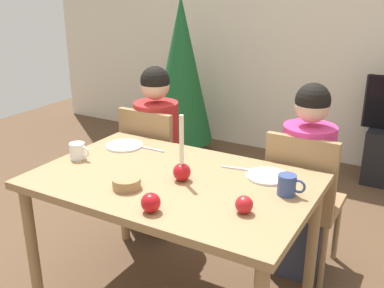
{
  "coord_description": "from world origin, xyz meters",
  "views": [
    {
      "loc": [
        1.11,
        -1.74,
        1.68
      ],
      "look_at": [
        0.0,
        0.2,
        0.87
      ],
      "focal_mm": 41.86,
      "sensor_mm": 36.0,
      "label": 1
    }
  ],
  "objects_px": {
    "person_right_child": "(305,185)",
    "chair_right": "(302,196)",
    "dining_table": "(173,193)",
    "mug_left": "(78,151)",
    "plate_right": "(268,176)",
    "mug_right": "(288,185)",
    "apple_near_candle": "(151,203)",
    "bowl_walnuts": "(127,183)",
    "candle_centerpiece": "(181,168)",
    "plate_left": "(124,146)",
    "christmas_tree": "(181,71)",
    "person_left_child": "(157,153)",
    "chair_left": "(155,162)",
    "apple_by_left_plate": "(244,205)"
  },
  "relations": [
    {
      "from": "person_right_child",
      "to": "chair_right",
      "type": "bearing_deg",
      "value": -90.0
    },
    {
      "from": "dining_table",
      "to": "mug_left",
      "type": "height_order",
      "value": "mug_left"
    },
    {
      "from": "plate_right",
      "to": "mug_right",
      "type": "height_order",
      "value": "mug_right"
    },
    {
      "from": "apple_near_candle",
      "to": "bowl_walnuts",
      "type": "bearing_deg",
      "value": 149.85
    },
    {
      "from": "dining_table",
      "to": "candle_centerpiece",
      "type": "xyz_separation_m",
      "value": [
        0.06,
        -0.0,
        0.15
      ]
    },
    {
      "from": "bowl_walnuts",
      "to": "plate_left",
      "type": "bearing_deg",
      "value": 129.01
    },
    {
      "from": "chair_right",
      "to": "person_right_child",
      "type": "height_order",
      "value": "person_right_child"
    },
    {
      "from": "person_right_child",
      "to": "plate_right",
      "type": "height_order",
      "value": "person_right_child"
    },
    {
      "from": "mug_left",
      "to": "bowl_walnuts",
      "type": "bearing_deg",
      "value": -19.9
    },
    {
      "from": "christmas_tree",
      "to": "mug_left",
      "type": "height_order",
      "value": "christmas_tree"
    },
    {
      "from": "person_left_child",
      "to": "christmas_tree",
      "type": "distance_m",
      "value": 1.55
    },
    {
      "from": "plate_left",
      "to": "chair_left",
      "type": "bearing_deg",
      "value": 95.02
    },
    {
      "from": "chair_left",
      "to": "person_left_child",
      "type": "bearing_deg",
      "value": 90.0
    },
    {
      "from": "dining_table",
      "to": "chair_left",
      "type": "bearing_deg",
      "value": 131.01
    },
    {
      "from": "apple_near_candle",
      "to": "person_left_child",
      "type": "bearing_deg",
      "value": 122.84
    },
    {
      "from": "person_right_child",
      "to": "mug_left",
      "type": "height_order",
      "value": "person_right_child"
    },
    {
      "from": "chair_right",
      "to": "apple_by_left_plate",
      "type": "xyz_separation_m",
      "value": [
        -0.05,
        -0.76,
        0.28
      ]
    },
    {
      "from": "chair_right",
      "to": "mug_left",
      "type": "relative_size",
      "value": 6.95
    },
    {
      "from": "mug_left",
      "to": "apple_near_candle",
      "type": "relative_size",
      "value": 1.49
    },
    {
      "from": "bowl_walnuts",
      "to": "person_left_child",
      "type": "bearing_deg",
      "value": 115.29
    },
    {
      "from": "christmas_tree",
      "to": "apple_near_candle",
      "type": "height_order",
      "value": "christmas_tree"
    },
    {
      "from": "candle_centerpiece",
      "to": "apple_by_left_plate",
      "type": "height_order",
      "value": "candle_centerpiece"
    },
    {
      "from": "mug_left",
      "to": "mug_right",
      "type": "height_order",
      "value": "mug_right"
    },
    {
      "from": "person_right_child",
      "to": "bowl_walnuts",
      "type": "height_order",
      "value": "person_right_child"
    },
    {
      "from": "chair_left",
      "to": "apple_by_left_plate",
      "type": "relative_size",
      "value": 11.49
    },
    {
      "from": "person_right_child",
      "to": "candle_centerpiece",
      "type": "bearing_deg",
      "value": -125.06
    },
    {
      "from": "chair_left",
      "to": "mug_left",
      "type": "distance_m",
      "value": 0.71
    },
    {
      "from": "dining_table",
      "to": "bowl_walnuts",
      "type": "distance_m",
      "value": 0.27
    },
    {
      "from": "dining_table",
      "to": "person_right_child",
      "type": "distance_m",
      "value": 0.82
    },
    {
      "from": "chair_right",
      "to": "mug_left",
      "type": "distance_m",
      "value": 1.31
    },
    {
      "from": "dining_table",
      "to": "person_right_child",
      "type": "bearing_deg",
      "value": 51.59
    },
    {
      "from": "person_left_child",
      "to": "plate_left",
      "type": "height_order",
      "value": "person_left_child"
    },
    {
      "from": "plate_right",
      "to": "mug_right",
      "type": "xyz_separation_m",
      "value": [
        0.15,
        -0.14,
        0.04
      ]
    },
    {
      "from": "plate_right",
      "to": "apple_by_left_plate",
      "type": "distance_m",
      "value": 0.41
    },
    {
      "from": "chair_left",
      "to": "bowl_walnuts",
      "type": "bearing_deg",
      "value": -63.83
    },
    {
      "from": "dining_table",
      "to": "apple_by_left_plate",
      "type": "xyz_separation_m",
      "value": [
        0.46,
        -0.15,
        0.12
      ]
    },
    {
      "from": "dining_table",
      "to": "plate_right",
      "type": "bearing_deg",
      "value": 30.92
    },
    {
      "from": "apple_near_candle",
      "to": "apple_by_left_plate",
      "type": "height_order",
      "value": "apple_near_candle"
    },
    {
      "from": "mug_left",
      "to": "apple_near_candle",
      "type": "distance_m",
      "value": 0.77
    },
    {
      "from": "dining_table",
      "to": "apple_by_left_plate",
      "type": "bearing_deg",
      "value": -18.69
    },
    {
      "from": "candle_centerpiece",
      "to": "apple_by_left_plate",
      "type": "relative_size",
      "value": 4.33
    },
    {
      "from": "plate_right",
      "to": "apple_by_left_plate",
      "type": "xyz_separation_m",
      "value": [
        0.04,
        -0.4,
        0.03
      ]
    },
    {
      "from": "apple_by_left_plate",
      "to": "mug_right",
      "type": "bearing_deg",
      "value": 67.97
    },
    {
      "from": "chair_right",
      "to": "bowl_walnuts",
      "type": "bearing_deg",
      "value": -127.94
    },
    {
      "from": "dining_table",
      "to": "candle_centerpiece",
      "type": "bearing_deg",
      "value": -3.39
    },
    {
      "from": "person_right_child",
      "to": "candle_centerpiece",
      "type": "relative_size",
      "value": 3.46
    },
    {
      "from": "apple_by_left_plate",
      "to": "dining_table",
      "type": "bearing_deg",
      "value": 161.31
    },
    {
      "from": "apple_by_left_plate",
      "to": "candle_centerpiece",
      "type": "bearing_deg",
      "value": 159.33
    },
    {
      "from": "dining_table",
      "to": "plate_left",
      "type": "relative_size",
      "value": 6.31
    },
    {
      "from": "plate_left",
      "to": "bowl_walnuts",
      "type": "relative_size",
      "value": 1.62
    }
  ]
}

